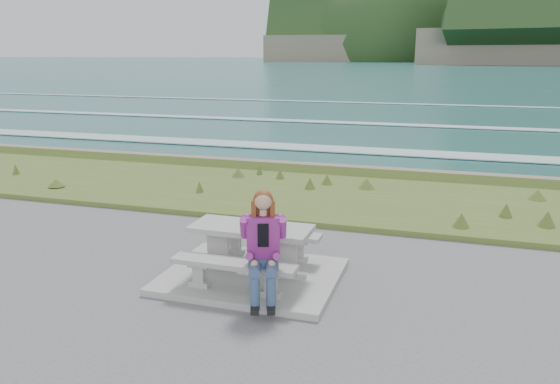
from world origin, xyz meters
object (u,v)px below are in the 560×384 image
Objects in this scene: picnic_table at (251,237)px; bench_landward at (234,268)px; bench_seaward at (266,237)px; seated_woman at (263,262)px.

picnic_table reaches higher than bench_landward.
bench_seaward is (0.00, 0.70, -0.23)m from picnic_table.
picnic_table reaches higher than bench_seaward.
bench_landward is at bearing 146.34° from seated_woman.
picnic_table is at bearing 90.00° from bench_landward.
bench_seaward is at bearing 89.50° from seated_woman.
seated_woman is (0.48, -0.84, -0.03)m from picnic_table.
bench_seaward is 1.20× the size of seated_woman.
bench_landward is 1.40m from bench_seaward.
bench_landward is at bearing -90.00° from bench_seaward.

